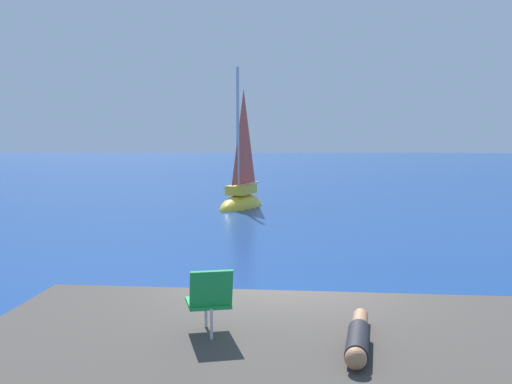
# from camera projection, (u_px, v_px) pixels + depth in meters

# --- Properties ---
(ground_plane) EXTENTS (160.00, 160.00, 0.00)m
(ground_plane) POSITION_uv_depth(u_px,v_px,m) (282.00, 338.00, 9.99)
(ground_plane) COLOR navy
(shore_ledge) EXTENTS (8.39, 4.98, 0.89)m
(shore_ledge) POSITION_uv_depth(u_px,v_px,m) (319.00, 377.00, 7.25)
(shore_ledge) COLOR #423D38
(shore_ledge) RESTS_ON ground
(boulder_inland) EXTENTS (0.91, 0.86, 0.62)m
(boulder_inland) POSITION_uv_depth(u_px,v_px,m) (75.00, 356.00, 9.22)
(boulder_inland) COLOR #43413A
(boulder_inland) RESTS_ON ground
(sailboat_near) EXTENTS (2.34, 3.52, 6.35)m
(sailboat_near) POSITION_uv_depth(u_px,v_px,m) (241.00, 199.00, 26.67)
(sailboat_near) COLOR yellow
(sailboat_near) RESTS_ON ground
(person_sunbather) EXTENTS (0.48, 1.75, 0.25)m
(person_sunbather) POSITION_uv_depth(u_px,v_px,m) (358.00, 339.00, 6.87)
(person_sunbather) COLOR black
(person_sunbather) RESTS_ON shore_ledge
(beach_chair) EXTENTS (0.60, 0.69, 0.80)m
(beach_chair) POSITION_uv_depth(u_px,v_px,m) (210.00, 298.00, 7.30)
(beach_chair) COLOR green
(beach_chair) RESTS_ON shore_ledge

